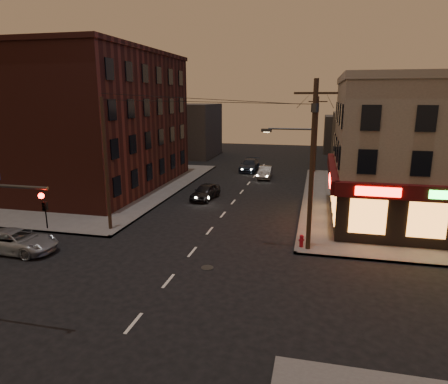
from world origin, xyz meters
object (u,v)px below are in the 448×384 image
(sedan_mid, at_px, (265,172))
(sedan_far, at_px, (250,165))
(fire_hydrant, at_px, (301,240))
(sedan_near, at_px, (205,192))
(suv_cross, at_px, (17,241))

(sedan_mid, relative_size, sedan_far, 0.82)
(sedan_far, xyz_separation_m, fire_hydrant, (7.55, -25.29, -0.14))
(sedan_near, xyz_separation_m, sedan_mid, (4.02, 10.87, -0.03))
(suv_cross, relative_size, sedan_far, 0.99)
(sedan_far, height_order, fire_hydrant, sedan_far)
(sedan_mid, distance_m, sedan_far, 4.71)
(suv_cross, bearing_deg, sedan_mid, -23.33)
(sedan_near, height_order, sedan_mid, sedan_near)
(suv_cross, height_order, sedan_mid, suv_cross)
(sedan_near, distance_m, fire_hydrant, 13.83)
(suv_cross, height_order, sedan_near, sedan_near)
(sedan_near, height_order, fire_hydrant, sedan_near)
(sedan_mid, bearing_deg, suv_cross, -116.44)
(sedan_mid, distance_m, fire_hydrant, 21.89)
(fire_hydrant, bearing_deg, sedan_far, 106.63)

